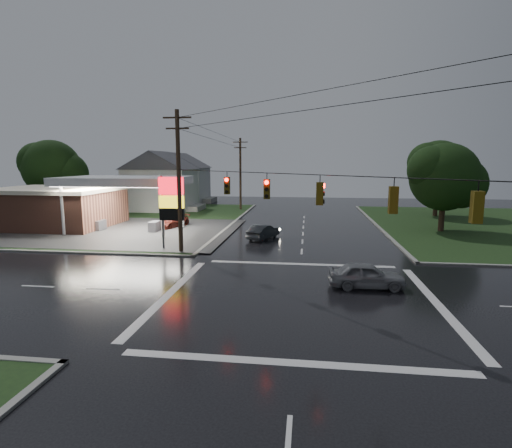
# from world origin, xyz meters

# --- Properties ---
(ground) EXTENTS (120.00, 120.00, 0.00)m
(ground) POSITION_xyz_m (0.00, 0.00, 0.00)
(ground) COLOR black
(ground) RESTS_ON ground
(grass_nw) EXTENTS (36.00, 36.00, 0.08)m
(grass_nw) POSITION_xyz_m (-26.00, 26.00, 0.04)
(grass_nw) COLOR #1C3316
(grass_nw) RESTS_ON ground
(gas_station) EXTENTS (26.20, 18.00, 5.60)m
(gas_station) POSITION_xyz_m (-25.68, 19.70, 2.55)
(gas_station) COLOR #2D2D2D
(gas_station) RESTS_ON ground
(pylon_sign) EXTENTS (2.00, 0.35, 6.00)m
(pylon_sign) POSITION_xyz_m (-10.50, 10.50, 4.01)
(pylon_sign) COLOR #59595E
(pylon_sign) RESTS_ON ground
(utility_pole_nw) EXTENTS (2.20, 0.32, 11.00)m
(utility_pole_nw) POSITION_xyz_m (-9.50, 9.50, 5.72)
(utility_pole_nw) COLOR #382619
(utility_pole_nw) RESTS_ON ground
(utility_pole_n) EXTENTS (2.20, 0.32, 10.50)m
(utility_pole_n) POSITION_xyz_m (-9.50, 38.00, 5.47)
(utility_pole_n) COLOR #382619
(utility_pole_n) RESTS_ON ground
(traffic_signals) EXTENTS (26.87, 26.87, 1.47)m
(traffic_signals) POSITION_xyz_m (0.02, -0.02, 6.48)
(traffic_signals) COLOR black
(traffic_signals) RESTS_ON ground
(house_near) EXTENTS (11.05, 8.48, 8.60)m
(house_near) POSITION_xyz_m (-20.95, 36.00, 4.41)
(house_near) COLOR silver
(house_near) RESTS_ON ground
(house_far) EXTENTS (11.05, 8.48, 8.60)m
(house_far) POSITION_xyz_m (-21.95, 48.00, 4.41)
(house_far) COLOR silver
(house_far) RESTS_ON ground
(tree_nw_behind) EXTENTS (8.93, 7.60, 10.00)m
(tree_nw_behind) POSITION_xyz_m (-33.84, 29.99, 6.18)
(tree_nw_behind) COLOR black
(tree_nw_behind) RESTS_ON ground
(tree_ne_near) EXTENTS (7.99, 6.80, 8.98)m
(tree_ne_near) POSITION_xyz_m (14.14, 21.99, 5.56)
(tree_ne_near) COLOR black
(tree_ne_near) RESTS_ON ground
(tree_ne_far) EXTENTS (8.46, 7.20, 9.80)m
(tree_ne_far) POSITION_xyz_m (17.15, 33.99, 6.18)
(tree_ne_far) COLOR black
(tree_ne_far) RESTS_ON ground
(car_north) EXTENTS (2.84, 4.32, 1.35)m
(car_north) POSITION_xyz_m (-3.65, 15.86, 0.67)
(car_north) COLOR #21262A
(car_north) RESTS_ON ground
(car_crossing) EXTENTS (4.35, 1.88, 1.46)m
(car_crossing) POSITION_xyz_m (3.80, 2.19, 0.73)
(car_crossing) COLOR gray
(car_crossing) RESTS_ON ground
(car_pump) EXTENTS (3.33, 4.86, 1.31)m
(car_pump) POSITION_xyz_m (-14.21, 20.89, 0.65)
(car_pump) COLOR #531A13
(car_pump) RESTS_ON ground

